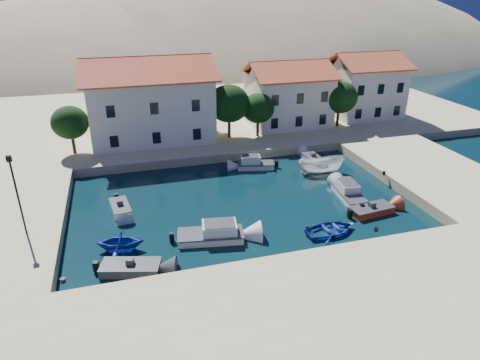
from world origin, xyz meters
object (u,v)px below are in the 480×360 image
building_left (150,98)px  boat_east (321,173)px  lamppost (16,188)px  building_mid (288,92)px  building_right (365,84)px  cabin_cruiser_east (350,194)px  cabin_cruiser_south (211,234)px  rowboat_south (331,233)px

building_left → boat_east: size_ratio=2.95×
boat_east → lamppost: bearing=111.1°
building_mid → building_right: (12.00, 1.00, 0.25)m
building_left → building_right: 30.07m
building_mid → cabin_cruiser_east: bearing=-95.8°
cabin_cruiser_south → rowboat_south: bearing=-0.6°
building_mid → cabin_cruiser_east: building_mid is taller
lamppost → rowboat_south: 23.95m
building_left → boat_east: bearing=-40.7°
building_left → rowboat_south: (11.44, -24.98, -5.94)m
cabin_cruiser_east → boat_east: bearing=5.2°
lamppost → boat_east: size_ratio=1.25×
lamppost → building_right: bearing=27.9°
cabin_cruiser_east → rowboat_south: bearing=145.0°
lamppost → cabin_cruiser_south: size_ratio=1.16×
lamppost → building_left: bearing=60.1°
building_mid → lamppost: (-29.50, -21.00, -0.47)m
lamppost → rowboat_south: bearing=-12.3°
cabin_cruiser_south → cabin_cruiser_east: bearing=23.1°
building_mid → lamppost: 36.21m
boat_east → building_left: bearing=57.6°
building_mid → building_right: size_ratio=1.11×
building_mid → cabin_cruiser_south: (-16.01, -24.30, -4.75)m
building_mid → cabin_cruiser_south: bearing=-123.4°
cabin_cruiser_east → boat_east: (0.12, 6.19, -0.48)m
cabin_cruiser_south → cabin_cruiser_east: size_ratio=1.13×
building_left → boat_east: building_left is taller
building_right → rowboat_south: size_ratio=2.21×
building_left → cabin_cruiser_south: bearing=-85.1°
cabin_cruiser_south → cabin_cruiser_east: same height
building_mid → cabin_cruiser_south: 29.48m
building_left → lamppost: size_ratio=2.36×
rowboat_south → building_left: bearing=18.0°
building_mid → lamppost: building_mid is taller
building_right → boat_east: building_right is taller
building_mid → lamppost: bearing=-144.6°
building_left → building_right: building_left is taller
building_mid → cabin_cruiser_east: (-2.11, -20.94, -4.75)m
lamppost → boat_east: lamppost is taller
cabin_cruiser_south → boat_east: size_ratio=1.08×
building_right → boat_east: size_ratio=1.90×
cabin_cruiser_east → building_left: bearing=44.9°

